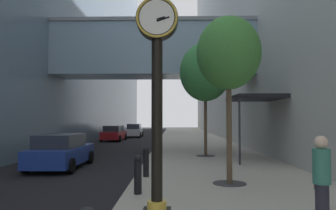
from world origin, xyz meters
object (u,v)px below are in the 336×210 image
Objects in this scene: street_clock at (157,96)px; bollard_fourth at (146,161)px; street_tree_near at (229,54)px; car_white_far at (134,131)px; bollard_third at (138,173)px; street_tree_mid_near at (205,72)px; car_red_mid at (114,133)px; car_blue_near at (61,151)px; pedestrian_walking at (322,178)px.

bollard_fourth is (-0.69, 5.56, -2.00)m from street_clock.
street_clock is at bearing -116.54° from street_tree_near.
street_tree_near is at bearing -77.08° from car_white_far.
bollard_fourth is (0.00, 2.71, 0.00)m from bollard_third.
street_tree_near reaches higher than bollard_fourth.
car_red_mid is at bearing 118.92° from street_tree_mid_near.
car_red_mid is 7.02m from car_white_far.
street_tree_near is at bearing -30.30° from car_blue_near.
car_blue_near is (-7.01, -3.75, -4.19)m from street_tree_mid_near.
street_clock is 1.01× the size of car_red_mid.
street_clock reaches higher than car_white_far.
street_clock is 3.64m from pedestrian_walking.
car_white_far reaches higher than car_red_mid.
street_tree_mid_near is (2.85, 6.62, 4.24)m from bollard_fourth.
street_tree_mid_near is (2.17, 12.19, 2.23)m from street_clock.
street_tree_mid_near is (2.85, 9.34, 4.24)m from bollard_third.
street_clock reaches higher than car_red_mid.
bollard_third is 24.26m from car_red_mid.
bollard_third is at bearing -152.38° from street_tree_near.
bollard_fourth is at bearing 90.00° from bollard_third.
street_tree_mid_near reaches higher than street_clock.
street_tree_near is 3.09× the size of pedestrian_walking.
car_blue_near is at bearing 145.32° from bollard_fourth.
car_blue_near is 18.15m from car_red_mid.
car_blue_near is (-4.16, 2.88, 0.05)m from bollard_fourth.
street_clock is 0.72× the size of street_tree_mid_near.
street_tree_near is (2.85, 1.49, 3.72)m from bollard_third.
car_red_mid is (-9.03, 26.46, -0.33)m from pedestrian_walking.
street_clock is at bearing -76.45° from bollard_third.
pedestrian_walking is at bearing -84.86° from street_tree_mid_near.
street_tree_near is at bearing 63.46° from street_clock.
street_tree_mid_near is at bearing -72.57° from car_white_far.
street_tree_mid_near is 1.45× the size of car_blue_near.
street_clock is 5.15m from street_tree_near.
pedestrian_walking is (1.09, -12.08, -3.86)m from street_tree_mid_near.
street_clock is at bearing -82.97° from bollard_fourth.
pedestrian_walking reaches higher than bollard_third.
street_tree_mid_near is 8.99m from car_blue_near.
car_blue_near is at bearing 119.86° from street_clock.
bollard_fourth is 4.84m from street_tree_near.
street_tree_near is at bearing -23.15° from bollard_fourth.
bollard_third is 0.24× the size of car_red_mid.
street_clock is 1.04× the size of car_blue_near.
car_white_far is (-6.68, 29.13, -3.64)m from street_tree_near.
bollard_third is 1.00× the size of bollard_fourth.
bollard_fourth is at bearing 125.83° from pedestrian_walking.
pedestrian_walking is (3.94, -2.74, 0.38)m from bollard_third.
car_red_mid is at bearing 102.26° from street_clock.
street_clock reaches higher than bollard_third.
car_red_mid is at bearing 92.93° from car_blue_near.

